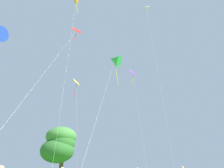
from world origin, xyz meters
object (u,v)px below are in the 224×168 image
tree_right_cluster (60,144)px  kite_red_high (74,35)px  kite_white_distant (146,8)px  kite_yellow_diamond (76,86)px  kite_orange_box (76,0)px  kite_purple_streamer (133,76)px  kite_green_small (115,60)px

tree_right_cluster → kite_red_high: bearing=-58.3°
kite_red_high → kite_white_distant: size_ratio=0.58×
kite_yellow_diamond → kite_white_distant: (14.43, -2.99, 12.84)m
kite_orange_box → kite_red_high: kite_orange_box is taller
kite_yellow_diamond → tree_right_cluster: 13.71m
kite_orange_box → tree_right_cluster: (-1.94, 2.52, -22.13)m
kite_purple_streamer → kite_red_high: kite_purple_streamer is taller
kite_purple_streamer → kite_red_high: size_ratio=1.28×
kite_white_distant → tree_right_cluster: kite_white_distant is taller
kite_orange_box → tree_right_cluster: size_ratio=4.06×
kite_red_high → kite_green_small: (4.52, 0.87, -3.40)m
kite_yellow_diamond → tree_right_cluster: kite_yellow_diamond is taller
kite_orange_box → kite_white_distant: bearing=33.2°
kite_yellow_diamond → tree_right_cluster: size_ratio=2.57×
kite_red_high → tree_right_cluster: kite_red_high is taller
kite_yellow_diamond → kite_red_high: bearing=-66.2°
kite_purple_streamer → kite_yellow_diamond: bearing=-142.8°
kite_orange_box → kite_red_high: (3.01, -5.50, -11.16)m
kite_purple_streamer → kite_orange_box: bearing=-109.0°
kite_orange_box → kite_purple_streamer: size_ratio=1.26×
kite_purple_streamer → kite_white_distant: 14.31m
kite_yellow_diamond → kite_green_small: bearing=-52.1°
kite_yellow_diamond → kite_green_small: (11.33, -14.57, -3.82)m
kite_white_distant → kite_green_small: kite_white_distant is taller
kite_orange_box → tree_right_cluster: 22.35m
kite_orange_box → kite_green_small: (7.53, -4.64, -14.57)m
kite_red_high → kite_white_distant: kite_white_distant is taller
kite_yellow_diamond → kite_green_small: 18.85m
kite_orange_box → kite_yellow_diamond: (-3.81, 9.94, -10.74)m
kite_white_distant → kite_orange_box: bearing=-146.8°
kite_green_small → kite_purple_streamer: bearing=94.0°
kite_orange_box → kite_yellow_diamond: 15.12m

